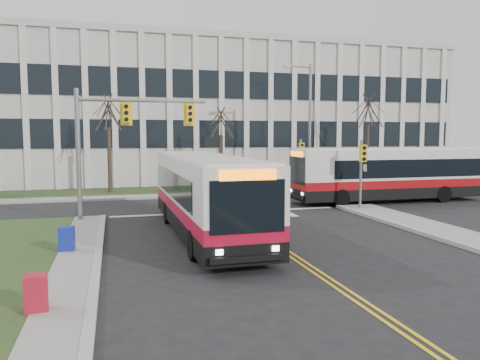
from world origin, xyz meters
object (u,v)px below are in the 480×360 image
Objects in this scene: bus_main at (205,196)px; newspaper_box_red at (36,296)px; streetlight at (308,120)px; newspaper_box_blue at (67,241)px; directory_sign at (230,175)px; bus_cross at (389,175)px.

bus_main is 12.49× the size of newspaper_box_red.
newspaper_box_blue is at bearing -135.29° from streetlight.
newspaper_box_red is (-0.14, -5.68, 0.00)m from newspaper_box_blue.
streetlight is 9.68× the size of newspaper_box_blue.
bus_main reaches higher than newspaper_box_blue.
directory_sign is at bearing 62.12° from newspaper_box_blue.
bus_main is at bearing 22.96° from newspaper_box_blue.
bus_cross reaches higher than directory_sign.
streetlight is at bearing 51.74° from bus_main.
directory_sign is at bearing -135.01° from bus_cross.
bus_cross is (2.53, -6.70, -3.58)m from streetlight.
bus_main is at bearing -107.70° from directory_sign.
newspaper_box_blue is at bearing -120.79° from directory_sign.
streetlight is at bearing 46.96° from newspaper_box_red.
streetlight reaches higher than bus_cross.
streetlight is 9.68× the size of newspaper_box_red.
newspaper_box_red is (-9.97, -22.19, -0.70)m from directory_sign.
bus_cross is at bearing 31.74° from newspaper_box_red.
bus_main reaches higher than directory_sign.
bus_main is 5.61m from newspaper_box_blue.
bus_main is at bearing -127.43° from streetlight.
newspaper_box_red is at bearing -126.58° from streetlight.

